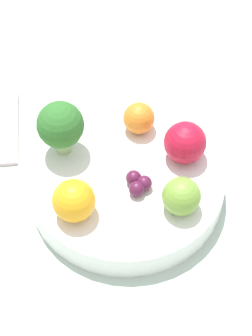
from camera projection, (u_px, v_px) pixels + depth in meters
The scene contains 9 objects.
ground_plane at pixel (126, 200), 0.73m from camera, with size 6.00×6.00×0.00m, color gray.
table_surface at pixel (126, 196), 0.72m from camera, with size 1.20×1.20×0.02m.
bowl at pixel (126, 182), 0.69m from camera, with size 0.24×0.24×0.04m.
broccoli at pixel (60, 126), 0.67m from camera, with size 0.06×0.06×0.07m.
apple_red at pixel (181, 196), 0.63m from camera, with size 0.04×0.04×0.04m.
apple_green at pixel (185, 143), 0.68m from camera, with size 0.05×0.05×0.05m.
orange_front at pixel (74, 201), 0.62m from camera, with size 0.05×0.05×0.05m.
orange_back at pixel (139, 118), 0.71m from camera, with size 0.04×0.04×0.04m.
grape_cluster at pixel (138, 183), 0.66m from camera, with size 0.03×0.04×0.02m.
Camera 1 is at (-0.09, -0.40, 0.60)m, focal length 60.00 mm.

